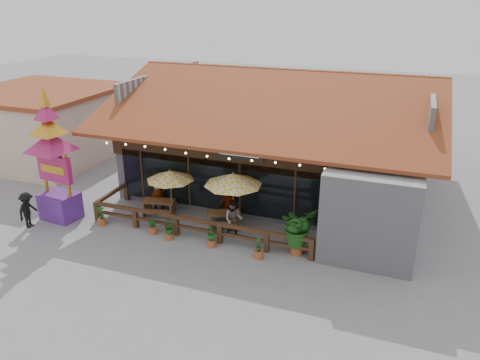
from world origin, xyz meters
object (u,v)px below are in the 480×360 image
at_px(picnic_table_right, 224,217).
at_px(pedestrian, 28,210).
at_px(umbrella_left, 170,175).
at_px(umbrella_right, 233,180).
at_px(tropical_plant, 298,227).
at_px(picnic_table_left, 159,205).
at_px(thai_sign_tower, 51,146).

xyz_separation_m(picnic_table_right, pedestrian, (-8.01, -3.04, 0.35)).
height_order(umbrella_left, umbrella_right, umbrella_right).
distance_m(umbrella_left, picnic_table_right, 3.05).
relative_size(umbrella_right, pedestrian, 1.87).
height_order(umbrella_right, tropical_plant, umbrella_right).
height_order(picnic_table_left, tropical_plant, tropical_plant).
relative_size(picnic_table_right, tropical_plant, 0.90).
distance_m(picnic_table_right, pedestrian, 8.57).
xyz_separation_m(picnic_table_right, tropical_plant, (3.56, -1.17, 0.69)).
bearing_deg(thai_sign_tower, picnic_table_left, 25.29).
distance_m(umbrella_left, picnic_table_left, 1.69).
distance_m(picnic_table_right, thai_sign_tower, 8.10).
bearing_deg(picnic_table_right, tropical_plant, -18.24).
relative_size(picnic_table_left, thai_sign_tower, 0.26).
distance_m(picnic_table_right, tropical_plant, 3.81).
bearing_deg(picnic_table_left, umbrella_right, -2.49).
distance_m(thai_sign_tower, tropical_plant, 11.11).
bearing_deg(umbrella_right, picnic_table_right, 166.46).
distance_m(umbrella_left, umbrella_right, 3.11).
xyz_separation_m(umbrella_right, thai_sign_tower, (-7.76, -1.72, 1.14)).
xyz_separation_m(umbrella_left, picnic_table_left, (-0.68, -0.02, -1.55)).
height_order(picnic_table_right, pedestrian, pedestrian).
height_order(umbrella_left, tropical_plant, umbrella_left).
height_order(umbrella_left, picnic_table_left, umbrella_left).
xyz_separation_m(picnic_table_left, pedestrian, (-4.71, -3.09, 0.34)).
bearing_deg(picnic_table_left, thai_sign_tower, -154.71).
xyz_separation_m(umbrella_right, picnic_table_left, (-3.77, 0.16, -1.85)).
bearing_deg(picnic_table_left, picnic_table_right, -0.88).
height_order(umbrella_right, picnic_table_left, umbrella_right).
xyz_separation_m(thai_sign_tower, tropical_plant, (10.85, 0.66, -2.32)).
height_order(thai_sign_tower, pedestrian, thai_sign_tower).
relative_size(umbrella_left, picnic_table_right, 1.45).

